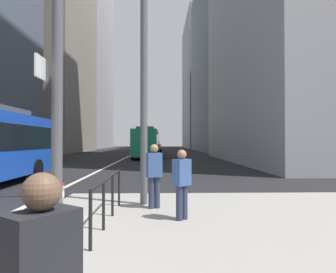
{
  "coord_description": "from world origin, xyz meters",
  "views": [
    {
      "loc": [
        3.92,
        -6.13,
        1.91
      ],
      "look_at": [
        4.97,
        34.93,
        2.52
      ],
      "focal_mm": 32.13,
      "sensor_mm": 36.0,
      "label": 1
    }
  ],
  "objects": [
    {
      "name": "office_tower_left_mid",
      "position": [
        -16.0,
        46.96,
        16.85
      ],
      "size": [
        12.92,
        21.05,
        33.69
      ],
      "primitive_type": "cube",
      "color": "gray",
      "rests_on": "ground"
    },
    {
      "name": "office_tower_right_mid",
      "position": [
        17.0,
        49.88,
        16.28
      ],
      "size": [
        12.0,
        24.74,
        32.57
      ],
      "primitive_type": "cube",
      "color": "slate",
      "rests_on": "ground"
    },
    {
      "name": "pedestrian_railing",
      "position": [
        2.8,
        0.4,
        0.85
      ],
      "size": [
        0.06,
        3.4,
        0.98
      ],
      "color": "black",
      "rests_on": "median_island"
    },
    {
      "name": "pedestrian_waiting",
      "position": [
        3.76,
        1.74,
        1.08
      ],
      "size": [
        0.43,
        0.34,
        1.67
      ],
      "color": "#2D334C",
      "rests_on": "median_island"
    },
    {
      "name": "office_tower_left_far",
      "position": [
        -16.0,
        74.42,
        26.52
      ],
      "size": [
        10.7,
        25.89,
        53.03
      ],
      "primitive_type": "cube",
      "color": "#9E9EA3",
      "rests_on": "ground"
    },
    {
      "name": "median_island",
      "position": [
        5.5,
        -1.0,
        0.07
      ],
      "size": [
        9.0,
        10.0,
        0.15
      ],
      "primitive_type": "cube",
      "color": "gray",
      "rests_on": "ground"
    },
    {
      "name": "car_receding_far",
      "position": [
        3.04,
        42.37,
        0.99
      ],
      "size": [
        2.2,
        4.58,
        1.94
      ],
      "color": "silver",
      "rests_on": "ground"
    },
    {
      "name": "street_lamp_post",
      "position": [
        3.46,
        2.26,
        5.28
      ],
      "size": [
        5.5,
        0.32,
        8.0
      ],
      "color": "#56565B",
      "rests_on": "median_island"
    },
    {
      "name": "lane_centre_line",
      "position": [
        0.0,
        30.0,
        0.01
      ],
      "size": [
        0.2,
        80.0,
        0.01
      ],
      "primitive_type": "cube",
      "color": "beige",
      "rests_on": "ground"
    },
    {
      "name": "car_receding_near",
      "position": [
        2.7,
        40.28,
        0.99
      ],
      "size": [
        2.16,
        4.53,
        1.94
      ],
      "color": "maroon",
      "rests_on": "ground"
    },
    {
      "name": "ground_plane",
      "position": [
        0.0,
        20.0,
        0.0
      ],
      "size": [
        160.0,
        160.0,
        0.0
      ],
      "primitive_type": "plane",
      "color": "black"
    },
    {
      "name": "car_oncoming_mid",
      "position": [
        -6.13,
        19.93,
        0.99
      ],
      "size": [
        2.11,
        4.34,
        1.94
      ],
      "color": "black",
      "rests_on": "ground"
    },
    {
      "name": "pedestrian_walking",
      "position": [
        4.4,
        0.58,
        1.01
      ],
      "size": [
        0.44,
        0.43,
        1.56
      ],
      "color": "#2D334C",
      "rests_on": "median_island"
    },
    {
      "name": "office_tower_right_far",
      "position": [
        17.0,
        78.34,
        17.87
      ],
      "size": [
        11.98,
        24.94,
        35.74
      ],
      "primitive_type": "cube",
      "color": "gray",
      "rests_on": "ground"
    },
    {
      "name": "bollard_back",
      "position": [
        1.52,
        1.14,
        0.59
      ],
      "size": [
        0.2,
        0.2,
        0.79
      ],
      "color": "#99999E",
      "rests_on": "median_island"
    },
    {
      "name": "city_bus_red_receding",
      "position": [
        2.36,
        28.04,
        1.84
      ],
      "size": [
        2.8,
        11.05,
        3.4
      ],
      "color": "#198456",
      "rests_on": "ground"
    }
  ]
}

